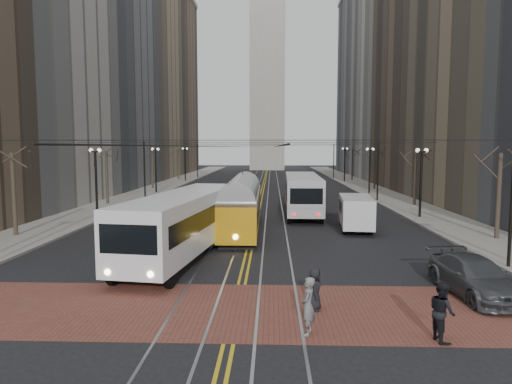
# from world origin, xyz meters

# --- Properties ---
(ground) EXTENTS (260.00, 260.00, 0.00)m
(ground) POSITION_xyz_m (0.00, 0.00, 0.00)
(ground) COLOR black
(ground) RESTS_ON ground
(sidewalk_left) EXTENTS (5.00, 140.00, 0.15)m
(sidewalk_left) POSITION_xyz_m (-15.00, 45.00, 0.07)
(sidewalk_left) COLOR gray
(sidewalk_left) RESTS_ON ground
(sidewalk_right) EXTENTS (5.00, 140.00, 0.15)m
(sidewalk_right) POSITION_xyz_m (15.00, 45.00, 0.07)
(sidewalk_right) COLOR gray
(sidewalk_right) RESTS_ON ground
(crosswalk_band) EXTENTS (25.00, 6.00, 0.01)m
(crosswalk_band) POSITION_xyz_m (0.00, -4.00, 0.01)
(crosswalk_band) COLOR brown
(crosswalk_band) RESTS_ON ground
(streetcar_rails) EXTENTS (4.80, 130.00, 0.02)m
(streetcar_rails) POSITION_xyz_m (0.00, 45.00, 0.00)
(streetcar_rails) COLOR gray
(streetcar_rails) RESTS_ON ground
(centre_lines) EXTENTS (0.42, 130.00, 0.01)m
(centre_lines) POSITION_xyz_m (0.00, 45.00, 0.01)
(centre_lines) COLOR gold
(centre_lines) RESTS_ON ground
(building_left_mid) EXTENTS (16.00, 20.00, 34.00)m
(building_left_mid) POSITION_xyz_m (-25.50, 46.00, 17.00)
(building_left_mid) COLOR slate
(building_left_mid) RESTS_ON ground
(building_left_midfar) EXTENTS (20.00, 20.00, 52.00)m
(building_left_midfar) POSITION_xyz_m (-27.50, 66.00, 26.00)
(building_left_midfar) COLOR gray
(building_left_midfar) RESTS_ON ground
(building_left_far) EXTENTS (16.00, 20.00, 40.00)m
(building_left_far) POSITION_xyz_m (-25.50, 86.00, 20.00)
(building_left_far) COLOR brown
(building_left_far) RESTS_ON ground
(building_right_mid) EXTENTS (16.00, 20.00, 34.00)m
(building_right_mid) POSITION_xyz_m (25.50, 46.00, 17.00)
(building_right_mid) COLOR brown
(building_right_mid) RESTS_ON ground
(building_right_midfar) EXTENTS (20.00, 20.00, 52.00)m
(building_right_midfar) POSITION_xyz_m (27.50, 66.00, 26.00)
(building_right_midfar) COLOR #B8B4AC
(building_right_midfar) RESTS_ON ground
(building_right_far) EXTENTS (16.00, 20.00, 40.00)m
(building_right_far) POSITION_xyz_m (25.50, 86.00, 20.00)
(building_right_far) COLOR slate
(building_right_far) RESTS_ON ground
(clock_tower) EXTENTS (12.00, 12.00, 66.00)m
(clock_tower) POSITION_xyz_m (0.00, 102.00, 35.96)
(clock_tower) COLOR #B2AFA5
(clock_tower) RESTS_ON ground
(lamp_posts) EXTENTS (27.60, 57.20, 5.60)m
(lamp_posts) POSITION_xyz_m (-0.00, 28.75, 2.80)
(lamp_posts) COLOR black
(lamp_posts) RESTS_ON ground
(street_trees) EXTENTS (31.68, 53.28, 5.60)m
(street_trees) POSITION_xyz_m (0.00, 35.25, 2.80)
(street_trees) COLOR #382D23
(street_trees) RESTS_ON ground
(trolley_wires) EXTENTS (25.96, 120.00, 6.60)m
(trolley_wires) POSITION_xyz_m (0.00, 34.83, 3.77)
(trolley_wires) COLOR black
(trolley_wires) RESTS_ON ground
(transit_bus) EXTENTS (4.70, 14.05, 3.45)m
(transit_bus) POSITION_xyz_m (-3.50, 4.25, 1.72)
(transit_bus) COLOR white
(transit_bus) RESTS_ON ground
(streetcar) EXTENTS (2.52, 12.92, 3.04)m
(streetcar) POSITION_xyz_m (-0.81, 11.56, 1.52)
(streetcar) COLOR orange
(streetcar) RESTS_ON ground
(rear_bus) EXTENTS (3.12, 13.22, 3.44)m
(rear_bus) POSITION_xyz_m (4.02, 20.38, 1.72)
(rear_bus) COLOR #B8B8B8
(rear_bus) RESTS_ON ground
(cargo_van) EXTENTS (2.61, 5.67, 2.43)m
(cargo_van) POSITION_xyz_m (7.32, 12.28, 1.22)
(cargo_van) COLOR silver
(cargo_van) RESTS_ON ground
(sedan_grey) EXTENTS (1.70, 4.22, 1.44)m
(sedan_grey) POSITION_xyz_m (4.00, 29.55, 0.72)
(sedan_grey) COLOR #393B40
(sedan_grey) RESTS_ON ground
(sedan_silver) EXTENTS (1.96, 4.90, 1.59)m
(sedan_silver) POSITION_xyz_m (6.19, 31.96, 0.79)
(sedan_silver) COLOR #A5A8AC
(sedan_silver) RESTS_ON ground
(sedan_parked) EXTENTS (2.61, 5.40, 1.52)m
(sedan_parked) POSITION_xyz_m (9.50, -2.00, 0.76)
(sedan_parked) COLOR #45494D
(sedan_parked) RESTS_ON ground
(pedestrian_a) EXTENTS (0.57, 0.81, 1.56)m
(pedestrian_a) POSITION_xyz_m (2.88, -4.01, 0.79)
(pedestrian_a) COLOR black
(pedestrian_a) RESTS_ON crosswalk_band
(pedestrian_b) EXTENTS (0.59, 0.76, 1.86)m
(pedestrian_b) POSITION_xyz_m (2.46, -6.18, 0.94)
(pedestrian_b) COLOR slate
(pedestrian_b) RESTS_ON crosswalk_band
(pedestrian_c) EXTENTS (0.84, 1.00, 1.85)m
(pedestrian_c) POSITION_xyz_m (6.55, -6.50, 0.94)
(pedestrian_c) COLOR black
(pedestrian_c) RESTS_ON crosswalk_band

